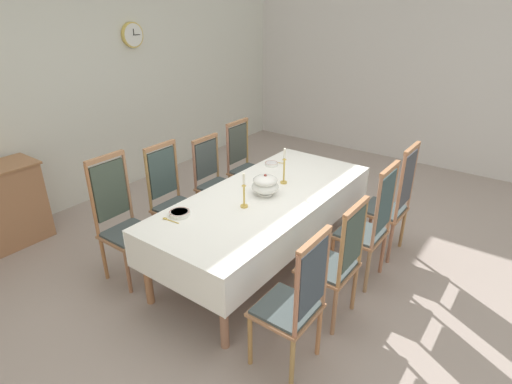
# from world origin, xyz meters

# --- Properties ---
(ground) EXTENTS (7.63, 5.65, 0.04)m
(ground) POSITION_xyz_m (0.00, 0.00, -0.02)
(ground) COLOR #9F8F86
(back_wall) EXTENTS (7.63, 0.08, 3.42)m
(back_wall) POSITION_xyz_m (0.00, 2.86, 1.71)
(back_wall) COLOR silver
(back_wall) RESTS_ON ground
(right_wall) EXTENTS (0.08, 5.65, 3.42)m
(right_wall) POSITION_xyz_m (3.85, 0.00, 1.71)
(right_wall) COLOR silver
(right_wall) RESTS_ON ground
(dining_table) EXTENTS (2.51, 1.08, 0.76)m
(dining_table) POSITION_xyz_m (0.00, 0.08, 0.69)
(dining_table) COLOR #986850
(dining_table) RESTS_ON ground
(tablecloth) EXTENTS (2.53, 1.10, 0.35)m
(tablecloth) POSITION_xyz_m (0.00, 0.08, 0.67)
(tablecloth) COLOR white
(tablecloth) RESTS_ON dining_table
(chair_south_a) EXTENTS (0.44, 0.42, 1.14)m
(chair_south_a) POSITION_xyz_m (-0.98, -0.87, 0.58)
(chair_south_a) COLOR #A57641
(chair_south_a) RESTS_ON ground
(chair_north_a) EXTENTS (0.44, 0.42, 1.22)m
(chair_north_a) POSITION_xyz_m (-0.98, 1.03, 0.60)
(chair_north_a) COLOR #A66A42
(chair_north_a) RESTS_ON ground
(chair_south_b) EXTENTS (0.44, 0.42, 1.11)m
(chair_south_b) POSITION_xyz_m (-0.35, -0.86, 0.57)
(chair_south_b) COLOR #9C6A48
(chair_south_b) RESTS_ON ground
(chair_north_b) EXTENTS (0.44, 0.42, 1.15)m
(chair_north_b) POSITION_xyz_m (-0.35, 1.03, 0.58)
(chair_north_b) COLOR #9E664C
(chair_north_b) RESTS_ON ground
(chair_south_c) EXTENTS (0.44, 0.42, 1.20)m
(chair_south_c) POSITION_xyz_m (0.32, -0.87, 0.60)
(chair_south_c) COLOR #AA6840
(chair_south_c) RESTS_ON ground
(chair_north_c) EXTENTS (0.44, 0.42, 1.06)m
(chair_north_c) POSITION_xyz_m (0.32, 1.02, 0.55)
(chair_north_c) COLOR #A36D51
(chair_north_c) RESTS_ON ground
(chair_south_d) EXTENTS (0.44, 0.42, 1.22)m
(chair_south_d) POSITION_xyz_m (0.91, -0.87, 0.60)
(chair_south_d) COLOR #98764C
(chair_south_d) RESTS_ON ground
(chair_north_d) EXTENTS (0.44, 0.42, 1.11)m
(chair_north_d) POSITION_xyz_m (0.91, 1.03, 0.57)
(chair_north_d) COLOR #AA7646
(chair_north_d) RESTS_ON ground
(soup_tureen) EXTENTS (0.26, 0.26, 0.21)m
(soup_tureen) POSITION_xyz_m (0.00, 0.08, 0.86)
(soup_tureen) COLOR white
(soup_tureen) RESTS_ON tablecloth
(candlestick_west) EXTENTS (0.07, 0.07, 0.33)m
(candlestick_west) POSITION_xyz_m (-0.33, 0.08, 0.89)
(candlestick_west) COLOR gold
(candlestick_west) RESTS_ON tablecloth
(candlestick_east) EXTENTS (0.07, 0.07, 0.38)m
(candlestick_east) POSITION_xyz_m (0.33, 0.08, 0.92)
(candlestick_east) COLOR gold
(candlestick_east) RESTS_ON tablecloth
(bowl_near_left) EXTENTS (0.18, 0.18, 0.04)m
(bowl_near_left) POSITION_xyz_m (-0.79, 0.44, 0.78)
(bowl_near_left) COLOR white
(bowl_near_left) RESTS_ON tablecloth
(bowl_near_right) EXTENTS (0.15, 0.15, 0.04)m
(bowl_near_right) POSITION_xyz_m (0.67, 0.46, 0.78)
(bowl_near_right) COLOR white
(bowl_near_right) RESTS_ON tablecloth
(spoon_primary) EXTENTS (0.03, 0.18, 0.01)m
(spoon_primary) POSITION_xyz_m (-0.92, 0.47, 0.77)
(spoon_primary) COLOR gold
(spoon_primary) RESTS_ON tablecloth
(spoon_secondary) EXTENTS (0.06, 0.17, 0.01)m
(spoon_secondary) POSITION_xyz_m (0.77, 0.49, 0.77)
(spoon_secondary) COLOR gold
(spoon_secondary) RESTS_ON tablecloth
(mounted_clock) EXTENTS (0.32, 0.06, 0.32)m
(mounted_clock) POSITION_xyz_m (0.76, 2.79, 2.05)
(mounted_clock) COLOR #D1B251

